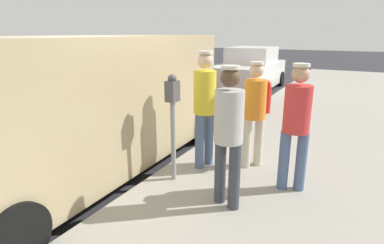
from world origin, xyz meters
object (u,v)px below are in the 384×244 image
at_px(parking_meter_near, 173,110).
at_px(pedestrian_in_gray, 229,129).
at_px(pedestrian_in_yellow, 205,102).
at_px(fire_hydrant, 266,97).
at_px(parked_sedan_ahead, 250,71).
at_px(pedestrian_in_orange, 254,109).
at_px(parked_van, 89,102).
at_px(pedestrian_in_red, 296,120).

relative_size(parking_meter_near, pedestrian_in_gray, 0.89).
height_order(pedestrian_in_yellow, fire_hydrant, pedestrian_in_yellow).
bearing_deg(parked_sedan_ahead, fire_hydrant, -65.83).
height_order(parking_meter_near, pedestrian_in_orange, pedestrian_in_orange).
xyz_separation_m(pedestrian_in_gray, fire_hydrant, (-0.84, 4.78, -0.56)).
height_order(parking_meter_near, pedestrian_in_gray, pedestrian_in_gray).
height_order(pedestrian_in_gray, parked_van, parked_van).
relative_size(pedestrian_in_red, pedestrian_in_gray, 0.99).
height_order(pedestrian_in_gray, pedestrian_in_orange, pedestrian_in_gray).
bearing_deg(pedestrian_in_gray, fire_hydrant, 99.96).
distance_m(pedestrian_in_red, pedestrian_in_orange, 0.86).
height_order(pedestrian_in_yellow, parked_sedan_ahead, pedestrian_in_yellow).
bearing_deg(parked_van, parked_sedan_ahead, 90.87).
height_order(parking_meter_near, pedestrian_in_red, pedestrian_in_red).
bearing_deg(parking_meter_near, parked_sedan_ahead, 101.05).
relative_size(parked_van, parked_sedan_ahead, 1.18).
relative_size(pedestrian_in_gray, fire_hydrant, 1.98).
bearing_deg(parking_meter_near, fire_hydrant, 88.72).
bearing_deg(parked_sedan_ahead, pedestrian_in_orange, -71.39).
relative_size(pedestrian_in_red, parked_sedan_ahead, 0.38).
height_order(pedestrian_in_red, pedestrian_in_yellow, pedestrian_in_yellow).
relative_size(pedestrian_in_gray, pedestrian_in_yellow, 0.95).
bearing_deg(fire_hydrant, parked_sedan_ahead, 114.17).
xyz_separation_m(pedestrian_in_yellow, fire_hydrant, (-0.08, 3.85, -0.62)).
xyz_separation_m(parking_meter_near, parked_sedan_ahead, (-1.63, 8.33, -0.43)).
xyz_separation_m(parking_meter_near, pedestrian_in_orange, (0.84, 0.99, -0.10)).
xyz_separation_m(parking_meter_near, pedestrian_in_gray, (0.94, -0.29, -0.05)).
height_order(pedestrian_in_gray, fire_hydrant, pedestrian_in_gray).
bearing_deg(pedestrian_in_gray, pedestrian_in_orange, 94.19).
distance_m(parked_sedan_ahead, fire_hydrant, 4.22).
xyz_separation_m(pedestrian_in_orange, parked_sedan_ahead, (-2.47, 7.34, -0.34)).
height_order(pedestrian_in_red, parked_sedan_ahead, pedestrian_in_red).
xyz_separation_m(parking_meter_near, parked_van, (-1.50, -0.06, -0.03)).
height_order(parked_sedan_ahead, fire_hydrant, parked_sedan_ahead).
distance_m(pedestrian_in_gray, parked_van, 2.45).
bearing_deg(pedestrian_in_yellow, parked_sedan_ahead, 103.18).
bearing_deg(fire_hydrant, parked_van, -109.38).
xyz_separation_m(parking_meter_near, pedestrian_in_red, (1.55, 0.50, -0.06)).
bearing_deg(parking_meter_near, pedestrian_in_gray, -17.41).
relative_size(parking_meter_near, parked_sedan_ahead, 0.34).
bearing_deg(pedestrian_in_orange, fire_hydrant, 102.04).
relative_size(pedestrian_in_gray, parked_sedan_ahead, 0.38).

